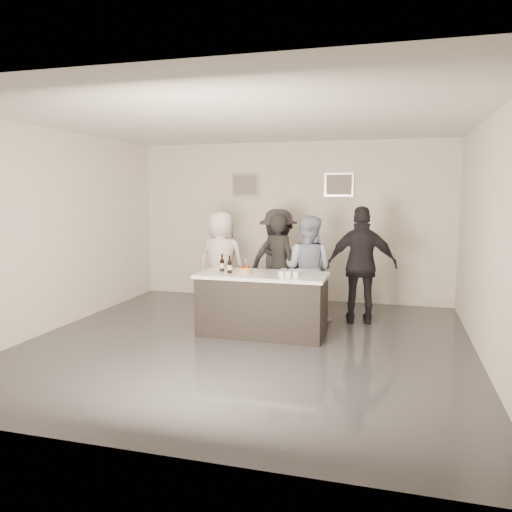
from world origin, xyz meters
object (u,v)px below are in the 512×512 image
Objects in this scene: person_main_black at (279,267)px; person_guest_right at (362,265)px; beer_bottle_b at (230,264)px; person_guest_back at (278,261)px; beer_bottle_a at (222,263)px; cake at (245,271)px; person_main_blue at (308,269)px; person_guest_left at (221,261)px; bar_counter at (262,304)px.

person_guest_right is (1.32, 0.10, 0.06)m from person_main_black.
person_guest_right is at bearing 32.69° from beer_bottle_b.
beer_bottle_a is at bearing 86.12° from person_guest_back.
beer_bottle_b reaches higher than cake.
person_guest_right reaches higher than cake.
person_guest_left reaches higher than person_main_blue.
bar_counter is 0.86m from beer_bottle_a.
person_guest_back is at bearing 83.64° from cake.
person_main_blue is (1.13, 0.89, -0.18)m from beer_bottle_a.
person_main_black is at bearing 88.70° from bar_counter.
cake is 1.05m from person_main_black.
cake is at bearing -13.68° from beer_bottle_a.
beer_bottle_a is 1.45m from person_main_blue.
person_main_blue is at bearing 52.72° from cake.
cake is at bearing 64.29° from person_main_blue.
beer_bottle_b is at bearing -168.23° from cake.
person_main_blue is at bearing 61.63° from bar_counter.
beer_bottle_a is 0.15× the size of person_main_blue.
person_main_blue is 0.92× the size of person_guest_right.
person_guest_left is at bearing 131.34° from bar_counter.
beer_bottle_b is (-0.22, -0.05, 0.09)m from cake.
bar_counter is 0.75m from beer_bottle_b.
person_guest_left is at bearing 114.38° from beer_bottle_b.
bar_counter is 1.77m from person_guest_right.
beer_bottle_a is 0.15× the size of person_guest_back.
beer_bottle_a is 1.45m from person_guest_back.
beer_bottle_a reaches higher than bar_counter.
person_main_black is 1.32m from person_guest_right.
bar_counter is 7.15× the size of beer_bottle_b.
person_guest_left reaches higher than beer_bottle_b.
beer_bottle_a is (-0.63, 0.04, 0.58)m from bar_counter.
bar_counter is 1.65m from person_guest_left.
person_main_blue is (0.48, -0.03, -0.01)m from person_main_black.
person_main_blue is 1.58m from person_guest_left.
person_guest_right reaches higher than bar_counter.
cake reaches higher than bar_counter.
beer_bottle_b is (-0.47, -0.10, 0.58)m from bar_counter.
person_guest_back is (-0.11, 0.42, 0.03)m from person_main_black.
person_guest_right is at bearing -152.10° from person_main_black.
person_guest_back is at bearing -25.91° from person_main_blue.
cake is (-0.25, -0.05, 0.49)m from bar_counter.
person_main_blue reaches higher than cake.
person_main_black is (0.49, 1.06, -0.17)m from beer_bottle_b.
beer_bottle_b is at bearing -167.99° from bar_counter.
person_main_black is 1.10m from person_guest_left.
person_guest_left reaches higher than bar_counter.
person_guest_right is (1.34, 1.06, 0.48)m from bar_counter.
person_guest_back reaches higher than beer_bottle_b.
cake is 0.41m from beer_bottle_a.
person_guest_left is at bearing 1.83° from person_main_blue.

